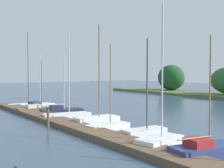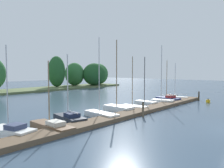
% 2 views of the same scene
% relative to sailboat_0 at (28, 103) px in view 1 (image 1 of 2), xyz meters
% --- Properties ---
extents(dock_pier, '(30.57, 1.80, 0.35)m').
position_rel_sailboat_0_xyz_m(dock_pier, '(13.58, -1.96, -0.15)').
color(dock_pier, brown).
rests_on(dock_pier, ground).
extents(sailboat_0, '(1.28, 4.26, 8.32)m').
position_rel_sailboat_0_xyz_m(sailboat_0, '(0.00, 0.00, 0.00)').
color(sailboat_0, white).
rests_on(sailboat_0, ground).
extents(sailboat_1, '(2.14, 3.78, 5.95)m').
position_rel_sailboat_0_xyz_m(sailboat_1, '(2.60, 0.30, -0.01)').
color(sailboat_1, white).
rests_on(sailboat_1, ground).
extents(sailboat_2, '(1.44, 4.51, 4.98)m').
position_rel_sailboat_0_xyz_m(sailboat_2, '(5.15, -0.62, -0.03)').
color(sailboat_2, brown).
rests_on(sailboat_2, ground).
extents(sailboat_3, '(2.14, 4.01, 5.63)m').
position_rel_sailboat_0_xyz_m(sailboat_3, '(7.73, 0.50, 0.00)').
color(sailboat_3, '#232833').
rests_on(sailboat_3, ground).
extents(sailboat_4, '(1.67, 4.11, 7.26)m').
position_rel_sailboat_0_xyz_m(sailboat_4, '(10.61, -0.37, -0.02)').
color(sailboat_4, white).
rests_on(sailboat_4, ground).
extents(sailboat_5, '(1.50, 3.59, 7.42)m').
position_rel_sailboat_0_xyz_m(sailboat_5, '(14.06, 0.39, 0.05)').
color(sailboat_5, white).
rests_on(sailboat_5, ground).
extents(sailboat_6, '(1.39, 3.29, 5.79)m').
position_rel_sailboat_0_xyz_m(sailboat_6, '(16.23, -0.10, -0.07)').
color(sailboat_6, white).
rests_on(sailboat_6, ground).
extents(sailboat_7, '(1.27, 2.99, 5.91)m').
position_rel_sailboat_0_xyz_m(sailboat_7, '(19.44, 0.36, 0.02)').
color(sailboat_7, white).
rests_on(sailboat_7, ground).
extents(sailboat_8, '(1.70, 3.01, 7.42)m').
position_rel_sailboat_0_xyz_m(sailboat_8, '(21.78, -0.69, 0.05)').
color(sailboat_8, white).
rests_on(sailboat_8, ground).
extents(sailboat_9, '(1.92, 3.68, 5.63)m').
position_rel_sailboat_0_xyz_m(sailboat_9, '(24.29, -0.24, 0.03)').
color(sailboat_9, navy).
rests_on(sailboat_9, ground).
extents(mooring_piling_1, '(0.21, 0.21, 1.41)m').
position_rel_sailboat_0_xyz_m(mooring_piling_1, '(13.28, -3.27, 0.38)').
color(mooring_piling_1, brown).
rests_on(mooring_piling_1, ground).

